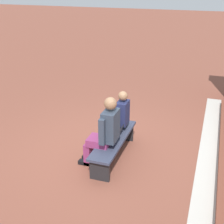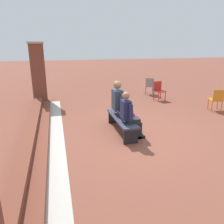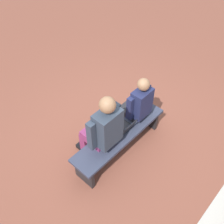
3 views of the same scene
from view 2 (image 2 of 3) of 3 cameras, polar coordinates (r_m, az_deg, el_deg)
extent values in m
plane|color=brown|center=(6.20, 5.58, -5.89)|extent=(60.00, 60.00, 0.00)
cube|color=#B7B2A8|center=(6.12, -14.29, -6.67)|extent=(8.16, 0.40, 0.01)
cube|color=brown|center=(6.12, -19.04, -6.39)|extent=(7.36, 0.60, 0.15)
cube|color=brown|center=(6.08, -20.59, -5.18)|extent=(7.36, 0.30, 0.15)
cube|color=brown|center=(9.99, -18.65, 9.50)|extent=(0.56, 0.56, 2.44)
cube|color=gray|center=(9.92, -19.37, 16.73)|extent=(0.64, 0.64, 0.08)
cube|color=#33384C|center=(6.21, 2.53, -1.59)|extent=(1.80, 0.44, 0.05)
cube|color=black|center=(5.58, 4.90, -6.36)|extent=(0.06, 0.37, 0.40)
cube|color=black|center=(7.01, 0.60, -1.26)|extent=(0.06, 0.37, 0.40)
cube|color=#232328|center=(5.81, 5.37, -2.18)|extent=(0.30, 0.36, 0.12)
cube|color=#232328|center=(5.90, 7.18, -4.82)|extent=(0.10, 0.11, 0.45)
cube|color=black|center=(5.99, 7.59, -6.49)|extent=(0.10, 0.21, 0.06)
cube|color=#232328|center=(6.04, 6.63, -4.27)|extent=(0.10, 0.11, 0.45)
cube|color=black|center=(6.13, 7.03, -5.91)|extent=(0.10, 0.21, 0.06)
cube|color=#1E2347|center=(5.65, 3.59, 0.62)|extent=(0.34, 0.21, 0.50)
cube|color=maroon|center=(5.70, 4.65, 0.36)|extent=(0.04, 0.01, 0.30)
cube|color=#1E2347|center=(5.49, 4.89, -0.14)|extent=(0.08, 0.09, 0.42)
cube|color=#1E2347|center=(5.87, 3.53, 1.08)|extent=(0.08, 0.09, 0.42)
sphere|color=#8C6647|center=(5.56, 3.66, 4.30)|extent=(0.20, 0.20, 0.20)
cube|color=#7F2D5B|center=(6.52, 3.33, 0.16)|extent=(0.36, 0.42, 0.15)
cube|color=#7F2D5B|center=(6.59, 5.28, -2.33)|extent=(0.12, 0.13, 0.45)
cube|color=black|center=(6.68, 5.75, -3.80)|extent=(0.12, 0.25, 0.07)
cube|color=#7F2D5B|center=(6.76, 4.74, -1.81)|extent=(0.12, 0.13, 0.45)
cube|color=black|center=(6.85, 5.20, -3.25)|extent=(0.12, 0.25, 0.07)
cube|color=#2D3847|center=(6.36, 1.40, 3.18)|extent=(0.40, 0.25, 0.59)
cube|color=#2D3847|center=(6.15, 2.70, 2.47)|extent=(0.09, 0.11, 0.50)
cube|color=#2D3847|center=(6.62, 1.41, 3.56)|extent=(0.09, 0.11, 0.50)
sphere|color=#8C6647|center=(6.26, 1.43, 7.10)|extent=(0.23, 0.23, 0.23)
cube|color=black|center=(6.12, 3.15, -1.53)|extent=(0.32, 0.22, 0.02)
cube|color=#2D2D33|center=(6.12, 3.24, -1.41)|extent=(0.29, 0.15, 0.00)
cube|color=black|center=(6.05, 1.89, -0.69)|extent=(0.32, 0.07, 0.19)
cube|color=#33519E|center=(6.05, 1.97, -0.69)|extent=(0.28, 0.06, 0.17)
cube|color=orange|center=(9.13, 25.41, 2.91)|extent=(0.52, 0.52, 0.04)
cube|color=orange|center=(8.92, 26.06, 3.97)|extent=(0.15, 0.39, 0.40)
cylinder|color=orange|center=(9.42, 25.81, 1.86)|extent=(0.04, 0.04, 0.40)
cylinder|color=orange|center=(9.27, 23.79, 1.91)|extent=(0.04, 0.04, 0.40)
cylinder|color=orange|center=(9.10, 26.70, 1.25)|extent=(0.04, 0.04, 0.40)
cylinder|color=orange|center=(8.95, 24.62, 1.29)|extent=(0.04, 0.04, 0.40)
cube|color=gray|center=(11.16, 9.72, 6.72)|extent=(0.54, 0.54, 0.04)
cube|color=gray|center=(10.93, 9.83, 7.67)|extent=(0.18, 0.39, 0.40)
cylinder|color=gray|center=(11.38, 10.54, 5.76)|extent=(0.04, 0.04, 0.40)
cylinder|color=gray|center=(11.37, 8.72, 5.83)|extent=(0.04, 0.04, 0.40)
cylinder|color=gray|center=(11.03, 10.64, 5.38)|extent=(0.04, 0.04, 0.40)
cylinder|color=gray|center=(11.01, 8.77, 5.46)|extent=(0.04, 0.04, 0.40)
cube|color=red|center=(9.99, 12.37, 5.33)|extent=(0.48, 0.48, 0.04)
cube|color=red|center=(10.10, 11.82, 6.76)|extent=(0.11, 0.40, 0.40)
cylinder|color=red|center=(9.79, 12.05, 3.78)|extent=(0.04, 0.04, 0.40)
cylinder|color=red|center=(10.01, 13.73, 3.96)|extent=(0.04, 0.04, 0.40)
cylinder|color=red|center=(10.08, 10.86, 4.24)|extent=(0.04, 0.04, 0.40)
cylinder|color=red|center=(10.28, 12.52, 4.40)|extent=(0.04, 0.04, 0.40)
camera|label=1|loc=(10.84, -15.59, 22.03)|focal=50.00mm
camera|label=3|loc=(7.77, -15.93, 25.90)|focal=42.00mm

